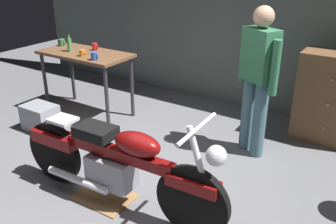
# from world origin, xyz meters

# --- Properties ---
(ground_plane) EXTENTS (12.00, 12.00, 0.00)m
(ground_plane) POSITION_xyz_m (0.00, 0.00, 0.00)
(ground_plane) COLOR slate
(back_wall) EXTENTS (8.00, 0.12, 3.10)m
(back_wall) POSITION_xyz_m (0.00, 2.80, 1.55)
(back_wall) COLOR #56605B
(back_wall) RESTS_ON ground_plane
(workbench) EXTENTS (1.30, 0.64, 0.90)m
(workbench) POSITION_xyz_m (-1.77, 1.30, 0.79)
(workbench) COLOR brown
(workbench) RESTS_ON ground_plane
(motorcycle) EXTENTS (2.19, 0.60, 1.00)m
(motorcycle) POSITION_xyz_m (-0.04, -0.10, 0.45)
(motorcycle) COLOR black
(motorcycle) RESTS_ON ground_plane
(person_standing) EXTENTS (0.51, 0.38, 1.67)m
(person_standing) POSITION_xyz_m (0.61, 1.51, 0.93)
(person_standing) COLOR #456974
(person_standing) RESTS_ON ground_plane
(wooden_dresser) EXTENTS (0.80, 0.47, 1.10)m
(wooden_dresser) POSITION_xyz_m (1.28, 2.30, 0.55)
(wooden_dresser) COLOR brown
(wooden_dresser) RESTS_ON ground_plane
(drip_tray) EXTENTS (0.56, 0.40, 0.01)m
(drip_tray) POSITION_xyz_m (-0.23, -0.10, 0.01)
(drip_tray) COLOR olive
(drip_tray) RESTS_ON ground_plane
(storage_bin) EXTENTS (0.44, 0.32, 0.34)m
(storage_bin) POSITION_xyz_m (-1.92, 0.55, 0.17)
(storage_bin) COLOR gray
(storage_bin) RESTS_ON ground_plane
(mug_green_speckled) EXTENTS (0.12, 0.09, 0.10)m
(mug_green_speckled) POSITION_xyz_m (-2.31, 1.40, 0.95)
(mug_green_speckled) COLOR #3D7F4C
(mug_green_speckled) RESTS_ON workbench
(mug_blue_enamel) EXTENTS (0.12, 0.08, 0.10)m
(mug_blue_enamel) POSITION_xyz_m (-1.38, 1.09, 0.95)
(mug_blue_enamel) COLOR #2D51AD
(mug_blue_enamel) RESTS_ON workbench
(mug_orange_travel) EXTENTS (0.10, 0.07, 0.09)m
(mug_orange_travel) POSITION_xyz_m (-1.65, 1.14, 0.94)
(mug_orange_travel) COLOR orange
(mug_orange_travel) RESTS_ON workbench
(mug_red_diner) EXTENTS (0.11, 0.07, 0.10)m
(mug_red_diner) POSITION_xyz_m (-1.73, 1.47, 0.95)
(mug_red_diner) COLOR red
(mug_red_diner) RESTS_ON workbench
(bottle) EXTENTS (0.06, 0.06, 0.24)m
(bottle) POSITION_xyz_m (-1.98, 1.23, 1.00)
(bottle) COLOR #4C8C4C
(bottle) RESTS_ON workbench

